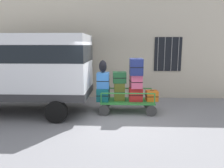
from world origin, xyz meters
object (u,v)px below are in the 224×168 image
at_px(suitcase_midleft_middle, 119,77).
at_px(suitcase_center_bottom, 136,94).
at_px(van, 19,66).
at_px(suitcase_center_middle, 136,81).
at_px(backpack, 103,66).
at_px(luggage_cart, 127,102).
at_px(suitcase_left_middle, 103,80).
at_px(suitcase_midright_bottom, 152,96).
at_px(suitcase_midleft_bottom, 119,92).
at_px(suitcase_center_top, 136,67).
at_px(suitcase_left_bottom, 103,94).

height_order(suitcase_midleft_middle, suitcase_center_bottom, suitcase_midleft_middle).
height_order(van, suitcase_center_middle, van).
distance_m(suitcase_midleft_middle, backpack, 0.71).
height_order(suitcase_midleft_middle, suitcase_center_middle, suitcase_midleft_middle).
xyz_separation_m(van, luggage_cart, (3.82, 0.23, -1.35)).
bearing_deg(backpack, suitcase_left_middle, -59.73).
bearing_deg(suitcase_center_bottom, van, -177.18).
distance_m(luggage_cart, suitcase_midright_bottom, 0.92).
xyz_separation_m(suitcase_center_bottom, backpack, (-1.18, 0.03, 1.00)).
bearing_deg(luggage_cart, suitcase_left_middle, -179.06).
relative_size(luggage_cart, suitcase_center_middle, 3.02).
relative_size(suitcase_left_middle, backpack, 1.26).
height_order(suitcase_left_middle, suitcase_midleft_middle, suitcase_midleft_middle).
bearing_deg(suitcase_midleft_bottom, suitcase_midright_bottom, -1.56).
height_order(suitcase_center_bottom, suitcase_center_top, suitcase_center_top).
relative_size(suitcase_center_bottom, backpack, 1.14).
bearing_deg(suitcase_center_middle, van, -176.63).
xyz_separation_m(suitcase_left_middle, suitcase_center_bottom, (1.17, -0.02, -0.50)).
relative_size(suitcase_midleft_bottom, suitcase_midleft_middle, 1.28).
xyz_separation_m(suitcase_left_middle, suitcase_center_top, (1.17, 0.00, 0.50)).
bearing_deg(suitcase_midleft_middle, backpack, -176.21).
height_order(luggage_cart, suitcase_center_top, suitcase_center_top).
height_order(suitcase_center_middle, backpack, backpack).
bearing_deg(suitcase_left_bottom, suitcase_center_middle, -0.68).
relative_size(suitcase_left_bottom, suitcase_center_middle, 1.11).
height_order(suitcase_midleft_middle, suitcase_center_top, suitcase_center_top).
bearing_deg(van, suitcase_midleft_bottom, 4.07).
distance_m(suitcase_center_bottom, suitcase_center_middle, 0.48).
relative_size(suitcase_left_middle, suitcase_midright_bottom, 1.24).
height_order(suitcase_left_bottom, suitcase_center_top, suitcase_center_top).
height_order(suitcase_left_middle, suitcase_center_top, suitcase_center_top).
bearing_deg(suitcase_center_top, suitcase_left_bottom, 178.20).
relative_size(van, suitcase_left_middle, 8.94).
distance_m(suitcase_left_bottom, suitcase_center_bottom, 1.17).
height_order(suitcase_left_middle, suitcase_midright_bottom, suitcase_left_middle).
height_order(suitcase_midleft_middle, suitcase_midright_bottom, suitcase_midleft_middle).
distance_m(suitcase_left_middle, suitcase_midright_bottom, 1.84).
bearing_deg(suitcase_center_middle, suitcase_midleft_middle, 177.04).
xyz_separation_m(suitcase_midleft_bottom, suitcase_center_bottom, (0.58, -0.05, -0.08)).
bearing_deg(van, suitcase_left_bottom, 4.98).
relative_size(van, suitcase_center_top, 6.60).
xyz_separation_m(van, suitcase_left_bottom, (2.94, 0.26, -1.04)).
xyz_separation_m(van, suitcase_left_middle, (2.94, 0.22, -0.54)).
xyz_separation_m(suitcase_left_middle, suitcase_midleft_bottom, (0.58, 0.03, -0.42)).
xyz_separation_m(suitcase_left_bottom, suitcase_midleft_bottom, (0.58, -0.01, 0.09)).
xyz_separation_m(suitcase_center_top, backpack, (-1.18, 0.01, -0.00)).
xyz_separation_m(suitcase_left_middle, backpack, (-0.01, 0.01, 0.50)).
bearing_deg(suitcase_midleft_middle, suitcase_left_bottom, -178.41).
bearing_deg(luggage_cart, van, -176.51).
distance_m(suitcase_left_middle, suitcase_midleft_middle, 0.60).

